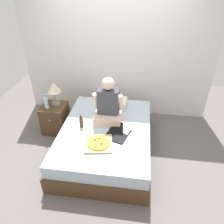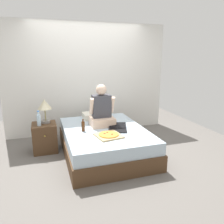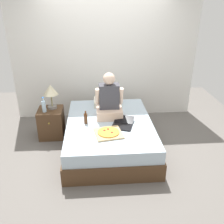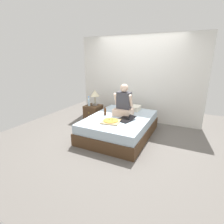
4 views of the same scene
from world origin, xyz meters
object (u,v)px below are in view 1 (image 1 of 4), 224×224
nightstand_left (55,118)px  pizza_box (98,143)px  person_seated (108,106)px  beer_bottle_on_bed (81,122)px  laptop (117,134)px  bed (106,140)px  lamp_on_left_nightstand (54,89)px  water_bottle (46,103)px

nightstand_left → pizza_box: 1.34m
person_seated → beer_bottle_on_bed: person_seated is taller
person_seated → pizza_box: bearing=-94.9°
nightstand_left → laptop: (1.25, -0.60, 0.23)m
person_seated → beer_bottle_on_bed: (-0.40, -0.23, -0.20)m
bed → beer_bottle_on_bed: (-0.39, -0.03, 0.34)m
laptop → nightstand_left: bearing=154.3°
bed → beer_bottle_on_bed: size_ratio=8.99×
lamp_on_left_nightstand → water_bottle: size_ratio=1.63×
nightstand_left → beer_bottle_on_bed: size_ratio=2.47×
water_bottle → pizza_box: size_ratio=0.60×
water_bottle → pizza_box: 1.34m
beer_bottle_on_bed → laptop: bearing=-12.1°
water_bottle → beer_bottle_on_bed: bearing=-27.7°
bed → person_seated: bearing=86.7°
person_seated → pizza_box: person_seated is taller
pizza_box → water_bottle: bearing=144.7°
nightstand_left → pizza_box: nightstand_left is taller
pizza_box → bed: bearing=84.4°
bed → water_bottle: water_bottle is taller
water_bottle → laptop: (1.33, -0.51, -0.15)m
lamp_on_left_nightstand → person_seated: size_ratio=0.58×
pizza_box → beer_bottle_on_bed: size_ratio=2.09×
pizza_box → beer_bottle_on_bed: (-0.35, 0.38, 0.07)m
lamp_on_left_nightstand → person_seated: (1.02, -0.29, -0.10)m
nightstand_left → bed: bearing=-23.1°
laptop → beer_bottle_on_bed: beer_bottle_on_bed is taller
bed → nightstand_left: bearing=156.9°
bed → lamp_on_left_nightstand: (-1.01, 0.50, 0.63)m
bed → beer_bottle_on_bed: beer_bottle_on_bed is taller
bed → water_bottle: (-1.13, 0.36, 0.41)m
pizza_box → laptop: bearing=46.1°
person_seated → beer_bottle_on_bed: bearing=-149.8°
bed → beer_bottle_on_bed: 0.52m
bed → nightstand_left: nightstand_left is taller
laptop → bed: bearing=142.9°
beer_bottle_on_bed → lamp_on_left_nightstand: bearing=139.5°
nightstand_left → person_seated: size_ratio=0.70×
person_seated → laptop: bearing=-61.9°
beer_bottle_on_bed → pizza_box: bearing=-47.4°
lamp_on_left_nightstand → laptop: (1.21, -0.65, -0.36)m
bed → nightstand_left: 1.14m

